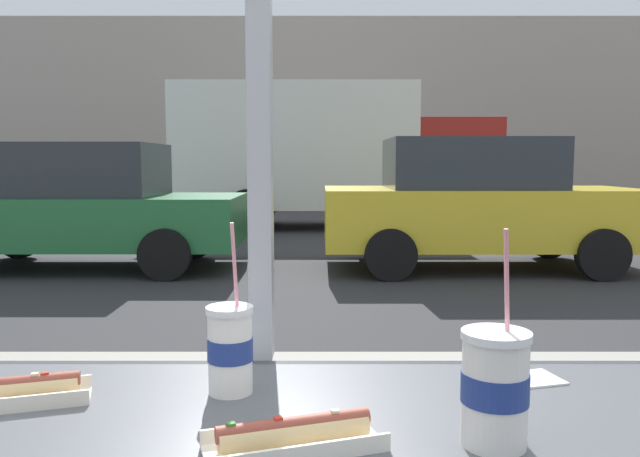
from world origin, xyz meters
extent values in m
plane|color=#2D2D30|center=(0.00, 8.00, 0.00)|extent=(60.00, 60.00, 0.00)
cube|color=#9E998E|center=(0.00, 1.60, 0.06)|extent=(16.00, 2.80, 0.12)
cube|color=#35373A|center=(0.00, 0.03, 1.00)|extent=(1.96, 0.02, 0.02)
cube|color=#9E9EA3|center=(0.00, 0.08, 1.68)|extent=(0.05, 0.08, 1.34)
cube|color=#A89E8E|center=(0.00, 20.19, 3.07)|extent=(28.00, 1.20, 6.15)
cylinder|color=white|center=(-0.04, -0.15, 1.08)|extent=(0.08, 0.08, 0.15)
cylinder|color=navy|center=(-0.04, -0.15, 1.09)|extent=(0.08, 0.08, 0.04)
cylinder|color=black|center=(-0.04, -0.15, 1.16)|extent=(0.07, 0.07, 0.01)
cylinder|color=white|center=(-0.04, -0.15, 1.17)|extent=(0.09, 0.09, 0.01)
cylinder|color=pink|center=(-0.03, -0.15, 1.23)|extent=(0.01, 0.03, 0.20)
cylinder|color=silver|center=(0.39, -0.37, 1.09)|extent=(0.10, 0.10, 0.16)
cylinder|color=navy|center=(0.39, -0.37, 1.10)|extent=(0.10, 0.10, 0.05)
cylinder|color=black|center=(0.39, -0.37, 1.17)|extent=(0.09, 0.09, 0.01)
cylinder|color=white|center=(0.39, -0.37, 1.18)|extent=(0.11, 0.11, 0.01)
cylinder|color=pink|center=(0.41, -0.37, 1.24)|extent=(0.02, 0.03, 0.20)
cube|color=silver|center=(0.09, -0.38, 1.01)|extent=(0.29, 0.17, 0.01)
cube|color=silver|center=(0.11, -0.43, 1.02)|extent=(0.26, 0.09, 0.03)
cube|color=silver|center=(0.08, -0.34, 1.02)|extent=(0.26, 0.09, 0.03)
cylinder|color=#DBB77A|center=(0.09, -0.38, 1.03)|extent=(0.23, 0.11, 0.04)
cylinder|color=brown|center=(0.09, -0.38, 1.05)|extent=(0.23, 0.10, 0.03)
cube|color=#337A2D|center=(0.00, -0.41, 1.06)|extent=(0.01, 0.01, 0.01)
cube|color=red|center=(0.07, -0.39, 1.06)|extent=(0.02, 0.01, 0.01)
cube|color=beige|center=(0.15, -0.36, 1.06)|extent=(0.01, 0.01, 0.01)
cube|color=beige|center=(-0.42, -0.21, 1.01)|extent=(0.29, 0.16, 0.01)
cube|color=beige|center=(-0.41, -0.25, 1.02)|extent=(0.27, 0.09, 0.03)
cube|color=beige|center=(-0.44, -0.17, 1.02)|extent=(0.27, 0.09, 0.03)
cylinder|color=#DBB77A|center=(-0.42, -0.21, 1.03)|extent=(0.24, 0.11, 0.04)
cylinder|color=brown|center=(-0.42, -0.21, 1.05)|extent=(0.24, 0.10, 0.03)
cube|color=red|center=(-0.37, -0.19, 1.06)|extent=(0.02, 0.01, 0.01)
cube|color=beige|center=(-0.38, -0.20, 1.06)|extent=(0.01, 0.01, 0.01)
cube|color=white|center=(0.54, -0.08, 1.01)|extent=(0.14, 0.12, 0.00)
cube|color=#236B38|center=(-3.08, 7.19, 0.65)|extent=(4.25, 1.80, 0.67)
cube|color=#282D33|center=(-3.16, 7.19, 1.34)|extent=(2.21, 1.59, 0.70)
cylinder|color=black|center=(-1.76, 8.09, 0.32)|extent=(0.64, 0.18, 0.64)
cylinder|color=black|center=(-1.76, 6.29, 0.32)|extent=(0.64, 0.18, 0.64)
cylinder|color=black|center=(-4.40, 8.09, 0.32)|extent=(0.64, 0.18, 0.64)
cube|color=gold|center=(2.28, 7.19, 0.71)|extent=(4.16, 1.84, 0.77)
cube|color=#282D33|center=(2.13, 7.19, 1.42)|extent=(2.17, 1.62, 0.66)
cylinder|color=black|center=(3.57, 8.11, 0.32)|extent=(0.64, 0.18, 0.64)
cylinder|color=black|center=(3.57, 6.27, 0.32)|extent=(0.64, 0.18, 0.64)
cylinder|color=black|center=(0.99, 8.11, 0.32)|extent=(0.64, 0.18, 0.64)
cylinder|color=black|center=(0.99, 6.27, 0.32)|extent=(0.64, 0.18, 0.64)
cube|color=silver|center=(-0.41, 12.58, 1.77)|extent=(5.12, 2.20, 2.63)
cube|color=maroon|center=(2.95, 12.58, 1.40)|extent=(1.90, 2.10, 1.90)
cylinder|color=black|center=(2.95, 13.63, 0.45)|extent=(0.90, 0.24, 0.90)
cylinder|color=black|center=(2.95, 11.53, 0.45)|extent=(0.90, 0.24, 0.90)
cylinder|color=black|center=(-1.35, 13.68, 0.45)|extent=(0.90, 0.24, 0.90)
cylinder|color=black|center=(-1.35, 11.48, 0.45)|extent=(0.90, 0.24, 0.90)
camera|label=1|loc=(0.13, -1.29, 1.44)|focal=35.30mm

